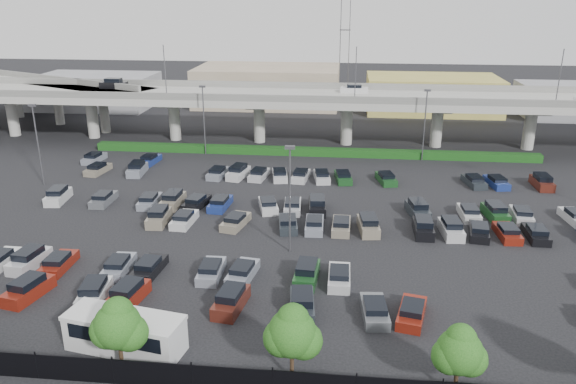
{
  "coord_description": "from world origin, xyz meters",
  "views": [
    {
      "loc": [
        4.82,
        -55.72,
        23.22
      ],
      "look_at": [
        -1.31,
        2.94,
        2.0
      ],
      "focal_mm": 35.0,
      "sensor_mm": 36.0,
      "label": 1
    }
  ],
  "objects": [
    {
      "name": "comm_tower",
      "position": [
        4.0,
        74.0,
        15.61
      ],
      "size": [
        2.4,
        2.4,
        30.0
      ],
      "color": "#4F4F54",
      "rests_on": "ground"
    },
    {
      "name": "light_poles",
      "position": [
        -4.13,
        2.0,
        6.24
      ],
      "size": [
        66.9,
        48.38,
        10.3
      ],
      "color": "#4F4F54",
      "rests_on": "ground"
    },
    {
      "name": "ground",
      "position": [
        0.0,
        0.0,
        0.0
      ],
      "size": [
        280.0,
        280.0,
        0.0
      ],
      "primitive_type": "plane",
      "color": "black"
    },
    {
      "name": "distant_buildings",
      "position": [
        12.38,
        61.81,
        3.74
      ],
      "size": [
        138.0,
        24.0,
        9.0
      ],
      "color": "gray",
      "rests_on": "ground"
    },
    {
      "name": "fence",
      "position": [
        -0.05,
        -28.0,
        0.9
      ],
      "size": [
        70.0,
        0.1,
        2.0
      ],
      "color": "black",
      "rests_on": "ground"
    },
    {
      "name": "parked_cars",
      "position": [
        -1.13,
        -2.76,
        0.62
      ],
      "size": [
        62.92,
        41.63,
        1.67
      ],
      "color": "gray",
      "rests_on": "ground"
    },
    {
      "name": "shuttle_bus",
      "position": [
        -9.59,
        -24.43,
        1.43
      ],
      "size": [
        8.54,
        4.26,
        2.62
      ],
      "color": "silver",
      "rests_on": "ground"
    },
    {
      "name": "hedge",
      "position": [
        0.0,
        25.0,
        0.55
      ],
      "size": [
        66.0,
        1.6,
        1.1
      ],
      "primitive_type": "cube",
      "color": "#144012",
      "rests_on": "ground"
    },
    {
      "name": "on_ramp",
      "position": [
        -52.1,
        43.05,
        6.86
      ],
      "size": [
        50.93,
        30.13,
        8.8
      ],
      "color": "#989890",
      "rests_on": "ground"
    },
    {
      "name": "tree_row",
      "position": [
        0.7,
        -26.53,
        3.52
      ],
      "size": [
        65.07,
        3.66,
        5.94
      ],
      "color": "#332316",
      "rests_on": "ground"
    },
    {
      "name": "overpass",
      "position": [
        -0.25,
        32.01,
        6.97
      ],
      "size": [
        150.0,
        13.0,
        15.8
      ],
      "color": "#989890",
      "rests_on": "ground"
    }
  ]
}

